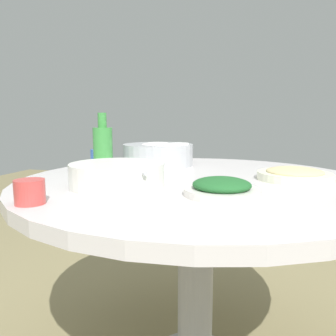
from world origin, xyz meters
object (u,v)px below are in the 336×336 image
dish_greens (222,188)px  green_bottle (103,147)px  dish_noodles (295,174)px  tea_cup_side (30,192)px  rice_bowl (158,154)px  tea_cup_far (97,157)px  round_dining_table (196,210)px  soup_bowl (117,175)px

dish_greens → green_bottle: green_bottle is taller
dish_noodles → tea_cup_side: size_ratio=3.41×
rice_bowl → tea_cup_side: size_ratio=4.28×
tea_cup_far → green_bottle: bearing=-140.4°
rice_bowl → dish_noodles: size_ratio=1.25×
rice_bowl → round_dining_table: bearing=-140.7°
dish_greens → tea_cup_side: size_ratio=2.84×
soup_bowl → dish_greens: bearing=-96.0°
tea_cup_side → dish_noodles: bearing=-50.6°
green_bottle → tea_cup_far: 0.13m
rice_bowl → dish_greens: size_ratio=1.51×
round_dining_table → tea_cup_far: tea_cup_far is taller
soup_bowl → tea_cup_side: 0.28m
dish_greens → tea_cup_far: size_ratio=2.89×
soup_bowl → tea_cup_far: same height
soup_bowl → green_bottle: green_bottle is taller
green_bottle → tea_cup_far: (0.09, 0.08, -0.06)m
round_dining_table → rice_bowl: size_ratio=3.93×
rice_bowl → tea_cup_side: bearing=173.6°
tea_cup_far → dish_greens: bearing=-125.5°
tea_cup_far → dish_noodles: bearing=-99.2°
soup_bowl → tea_cup_far: 0.49m
dish_noodles → tea_cup_side: bearing=129.4°
soup_bowl → dish_greens: 0.32m
green_bottle → tea_cup_side: 0.57m
soup_bowl → tea_cup_side: size_ratio=4.00×
rice_bowl → dish_greens: 0.62m
tea_cup_side → round_dining_table: bearing=-35.3°
dish_greens → tea_cup_side: tea_cup_side is taller
round_dining_table → dish_greens: 0.28m
rice_bowl → green_bottle: (-0.17, 0.18, 0.04)m
round_dining_table → rice_bowl: 0.40m
rice_bowl → green_bottle: bearing=134.1°
dish_greens → tea_cup_far: 0.74m
round_dining_table → dish_greens: dish_greens is taller
green_bottle → soup_bowl: bearing=-145.8°
soup_bowl → green_bottle: 0.37m
rice_bowl → tea_cup_side: 0.74m
rice_bowl → tea_cup_far: (-0.08, 0.26, -0.01)m
round_dining_table → tea_cup_side: 0.57m
tea_cup_far → tea_cup_side: (-0.65, -0.17, -0.01)m
round_dining_table → tea_cup_side: bearing=144.7°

